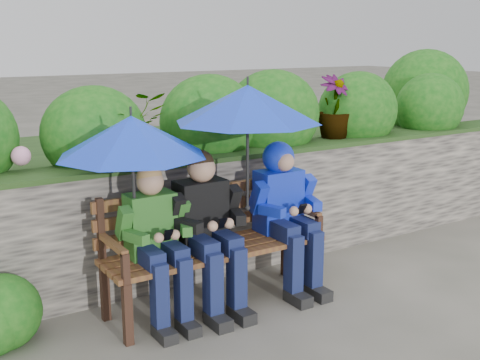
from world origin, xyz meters
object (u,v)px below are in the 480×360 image
umbrella_right (248,104)px  umbrella_left (132,136)px  boy_middle (208,224)px  boy_right (285,204)px  park_bench (211,238)px  boy_left (157,237)px

umbrella_right → umbrella_left: bearing=177.8°
boy_middle → umbrella_left: (-0.54, 0.04, 0.69)m
boy_middle → boy_right: 0.71m
umbrella_left → boy_middle: bearing=-4.5°
umbrella_left → park_bench: bearing=4.0°
boy_right → umbrella_right: bearing=-179.3°
boy_middle → boy_right: boy_middle is taller
umbrella_right → park_bench: bearing=164.3°
boy_middle → umbrella_right: umbrella_right is taller
boy_left → umbrella_left: size_ratio=1.11×
umbrella_left → umbrella_right: 0.90m
boy_left → boy_right: boy_right is taller
umbrella_right → boy_middle: bearing=-178.4°
park_bench → umbrella_left: (-0.62, -0.04, 0.83)m
boy_left → umbrella_left: bearing=165.2°
boy_left → umbrella_left: umbrella_left is taller
boy_left → boy_right: size_ratio=0.95×
boy_left → umbrella_right: size_ratio=1.03×
boy_left → boy_middle: boy_middle is taller
park_bench → umbrella_right: 1.03m
boy_right → boy_left: bearing=-179.6°
boy_right → boy_middle: bearing=-178.9°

